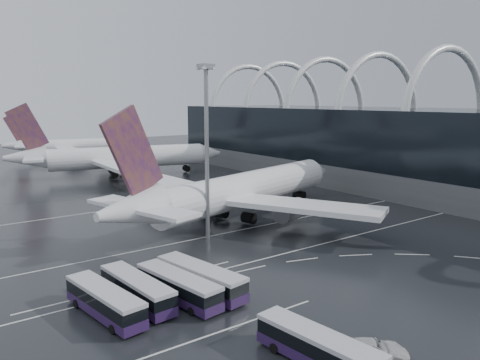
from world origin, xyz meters
TOP-DOWN VIEW (x-y plane):
  - ground at (0.00, 0.00)m, footprint 420.00×420.00m
  - terminal at (61.56, 19.84)m, footprint 42.00×160.00m
  - lane_marking_near at (0.00, -2.00)m, footprint 120.00×0.25m
  - lane_marking_mid at (0.00, 12.00)m, footprint 120.00×0.25m
  - lane_marking_far at (0.00, 40.00)m, footprint 120.00×0.25m
  - bus_bay_line_south at (-24.00, -16.00)m, footprint 28.00×0.25m
  - bus_bay_line_north at (-24.00, 0.00)m, footprint 28.00×0.25m
  - airliner_main at (4.63, 17.67)m, footprint 63.41×54.85m
  - airliner_gate_b at (5.37, 79.82)m, footprint 61.68×54.62m
  - airliner_gate_c at (7.77, 132.56)m, footprint 49.85×45.30m
  - bus_row_near_a at (-29.88, -6.08)m, footprint 4.46×12.76m
  - bus_row_near_b at (-25.88, -5.17)m, footprint 3.87×12.61m
  - bus_row_near_c at (-21.78, -7.19)m, footprint 4.67×12.83m
  - bus_row_near_d at (-18.53, -6.73)m, footprint 5.08×13.40m
  - bus_row_far_c at (-18.44, -25.86)m, footprint 4.15×12.42m
  - van_curve_a at (-13.95, -27.99)m, footprint 6.73×6.28m
  - floodlight_mast at (-6.20, 11.32)m, footprint 2.14×2.14m
  - gse_cart_belly_a at (22.42, 17.13)m, footprint 1.94×1.15m
  - gse_cart_belly_b at (26.04, 31.34)m, footprint 1.96×1.16m
  - gse_cart_belly_d at (26.24, 24.08)m, footprint 2.11×1.24m
  - gse_cart_belly_e at (20.84, 35.74)m, footprint 2.08×1.23m

SIDE VIEW (x-z plane):
  - ground at x=0.00m, z-range 0.00..0.00m
  - lane_marking_near at x=0.00m, z-range 0.00..0.01m
  - lane_marking_mid at x=0.00m, z-range 0.00..0.01m
  - lane_marking_far at x=0.00m, z-range 0.00..0.01m
  - bus_bay_line_south at x=-24.00m, z-range 0.00..0.01m
  - bus_bay_line_north at x=-24.00m, z-range 0.00..0.01m
  - gse_cart_belly_a at x=22.42m, z-range 0.00..1.06m
  - gse_cart_belly_b at x=26.04m, z-range 0.00..1.07m
  - gse_cart_belly_e at x=20.84m, z-range 0.00..1.14m
  - gse_cart_belly_d at x=26.24m, z-range 0.00..1.15m
  - van_curve_a at x=-13.95m, z-range 0.00..1.76m
  - bus_row_far_c at x=-18.44m, z-range 0.15..3.15m
  - bus_row_near_b at x=-25.88m, z-range 0.15..3.21m
  - bus_row_near_a at x=-29.88m, z-range 0.15..3.23m
  - bus_row_near_c at x=-21.78m, z-range 0.15..3.24m
  - bus_row_near_d at x=-18.53m, z-range 0.16..3.38m
  - airliner_gate_c at x=7.77m, z-range -4.45..13.37m
  - airliner_gate_b at x=5.37m, z-range -5.40..16.21m
  - airliner_main at x=4.63m, z-range -5.44..16.35m
  - terminal at x=61.56m, z-range -6.58..28.32m
  - floodlight_mast at x=-6.20m, z-range 3.60..31.49m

